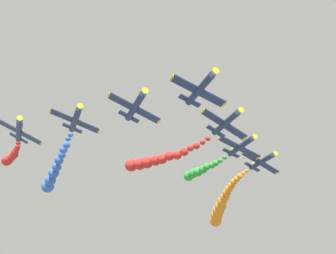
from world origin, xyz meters
TOP-DOWN VIEW (x-y plane):
  - airplane_lead at (-0.10, 14.18)m, footprint 9.12×10.35m
  - airplane_left_inner at (-9.16, 5.29)m, footprint 8.74×10.35m
  - smoke_trail_left_inner at (-3.52, -20.56)m, footprint 10.85×26.78m
  - airplane_right_inner at (8.07, 6.67)m, footprint 9.06×10.35m
  - airplane_left_outer at (-16.77, -2.90)m, footprint 9.09×10.35m
  - smoke_trail_left_outer at (-15.31, -20.84)m, footprint 4.03×16.68m
  - airplane_right_outer at (16.39, -3.04)m, footprint 9.26×10.35m
  - smoke_trail_right_outer at (17.74, -24.11)m, footprint 4.04×20.44m
  - airplane_trailing at (-25.97, -9.70)m, footprint 8.84×10.35m
  - smoke_trail_trailing at (-27.31, -33.10)m, footprint 4.44×23.86m
  - airplane_high_slot at (25.66, -10.55)m, footprint 8.96×10.35m
  - smoke_trail_high_slot at (27.17, -27.42)m, footprint 3.99×14.93m

SIDE VIEW (x-z plane):
  - smoke_trail_trailing at x=-27.31m, z-range 129.87..139.47m
  - smoke_trail_right_outer at x=17.74m, z-range 132.84..140.18m
  - airplane_left_outer at x=-16.77m, z-range 137.59..141.25m
  - airplane_right_inner at x=8.07m, z-range 137.56..141.32m
  - smoke_trail_left_outer at x=-15.31m, z-range 138.24..140.74m
  - airplane_trailing at x=-25.97m, z-range 137.44..141.76m
  - airplane_high_slot at x=25.66m, z-range 137.74..141.76m
  - airplane_left_inner at x=-9.16m, z-range 137.58..142.12m
  - smoke_trail_high_slot at x=27.17m, z-range 138.78..141.33m
  - airplane_right_outer at x=16.39m, z-range 138.44..141.78m
  - airplane_lead at x=-0.10m, z-range 138.46..142.01m
  - smoke_trail_left_inner at x=-3.52m, z-range 138.77..142.62m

